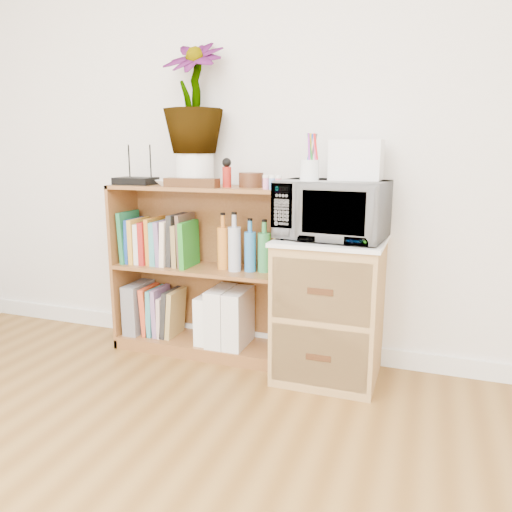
% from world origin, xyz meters
% --- Properties ---
extents(skirting_board, '(4.00, 0.02, 0.10)m').
position_xyz_m(skirting_board, '(0.00, 2.24, 0.05)').
color(skirting_board, white).
rests_on(skirting_board, ground).
extents(bookshelf, '(1.00, 0.30, 0.95)m').
position_xyz_m(bookshelf, '(-0.35, 2.10, 0.47)').
color(bookshelf, brown).
rests_on(bookshelf, ground).
extents(wicker_unit, '(0.50, 0.45, 0.70)m').
position_xyz_m(wicker_unit, '(0.40, 2.02, 0.35)').
color(wicker_unit, '#9E7542').
rests_on(wicker_unit, ground).
extents(microwave, '(0.53, 0.39, 0.28)m').
position_xyz_m(microwave, '(0.40, 2.02, 0.86)').
color(microwave, white).
rests_on(microwave, wicker_unit).
extents(pen_cup, '(0.09, 0.09, 0.10)m').
position_xyz_m(pen_cup, '(0.30, 1.95, 1.05)').
color(pen_cup, white).
rests_on(pen_cup, microwave).
extents(small_appliance, '(0.24, 0.20, 0.19)m').
position_xyz_m(small_appliance, '(0.50, 2.09, 1.09)').
color(small_appliance, white).
rests_on(small_appliance, microwave).
extents(router, '(0.22, 0.15, 0.04)m').
position_xyz_m(router, '(-0.73, 2.08, 0.97)').
color(router, black).
rests_on(router, bookshelf).
extents(white_bowl, '(0.13, 0.13, 0.03)m').
position_xyz_m(white_bowl, '(-0.51, 2.07, 0.97)').
color(white_bowl, white).
rests_on(white_bowl, bookshelf).
extents(plant_pot, '(0.20, 0.20, 0.17)m').
position_xyz_m(plant_pot, '(-0.38, 2.12, 1.04)').
color(plant_pot, white).
rests_on(plant_pot, bookshelf).
extents(potted_plant, '(0.32, 0.32, 0.58)m').
position_xyz_m(potted_plant, '(-0.38, 2.12, 1.41)').
color(potted_plant, '#3C702C').
rests_on(potted_plant, plant_pot).
extents(trinket_box, '(0.29, 0.07, 0.05)m').
position_xyz_m(trinket_box, '(-0.34, 2.00, 0.97)').
color(trinket_box, '#35190E').
rests_on(trinket_box, bookshelf).
extents(kokeshi_doll, '(0.05, 0.05, 0.11)m').
position_xyz_m(kokeshi_doll, '(-0.16, 2.06, 1.00)').
color(kokeshi_doll, maroon).
rests_on(kokeshi_doll, bookshelf).
extents(wooden_bowl, '(0.13, 0.13, 0.08)m').
position_xyz_m(wooden_bowl, '(-0.05, 2.11, 0.99)').
color(wooden_bowl, '#3D1F10').
rests_on(wooden_bowl, bookshelf).
extents(paint_jars, '(0.12, 0.04, 0.06)m').
position_xyz_m(paint_jars, '(0.10, 2.01, 0.98)').
color(paint_jars, pink).
rests_on(paint_jars, bookshelf).
extents(file_box, '(0.09, 0.24, 0.30)m').
position_xyz_m(file_box, '(-0.77, 2.10, 0.22)').
color(file_box, slate).
rests_on(file_box, bookshelf).
extents(magazine_holder_left, '(0.09, 0.22, 0.27)m').
position_xyz_m(magazine_holder_left, '(-0.30, 2.09, 0.21)').
color(magazine_holder_left, white).
rests_on(magazine_holder_left, bookshelf).
extents(magazine_holder_mid, '(0.10, 0.26, 0.32)m').
position_xyz_m(magazine_holder_mid, '(-0.22, 2.09, 0.23)').
color(magazine_holder_mid, white).
rests_on(magazine_holder_mid, bookshelf).
extents(magazine_holder_right, '(0.10, 0.25, 0.32)m').
position_xyz_m(magazine_holder_right, '(-0.12, 2.09, 0.23)').
color(magazine_holder_right, white).
rests_on(magazine_holder_right, bookshelf).
extents(cookbooks, '(0.42, 0.20, 0.29)m').
position_xyz_m(cookbooks, '(-0.60, 2.10, 0.63)').
color(cookbooks, '#1D6D3E').
rests_on(cookbooks, bookshelf).
extents(liquor_bottles, '(0.45, 0.07, 0.31)m').
position_xyz_m(liquor_bottles, '(-0.02, 2.10, 0.65)').
color(liquor_bottles, orange).
rests_on(liquor_bottles, bookshelf).
extents(lower_books, '(0.22, 0.19, 0.28)m').
position_xyz_m(lower_books, '(-0.60, 2.10, 0.21)').
color(lower_books, '#D74925').
rests_on(lower_books, bookshelf).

